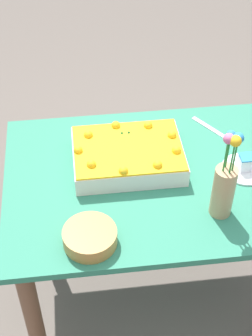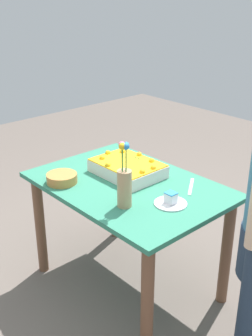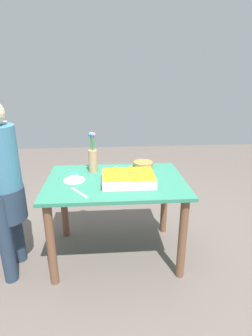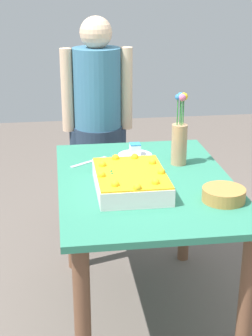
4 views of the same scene
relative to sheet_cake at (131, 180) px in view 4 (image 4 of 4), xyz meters
name	(u,v)px [view 4 (image 4 of 4)]	position (x,y,z in m)	size (l,w,h in m)	color
ground_plane	(143,313)	(-0.11, 0.09, -0.82)	(8.00, 8.00, 0.00)	#655A52
dining_table	(145,206)	(-0.11, 0.09, -0.19)	(1.22, 0.85, 0.78)	#307D61
sheet_cake	(131,180)	(0.00, 0.00, 0.00)	(0.44, 0.32, 0.11)	white
serving_plate_with_slice	(135,153)	(-0.47, 0.09, -0.03)	(0.19, 0.19, 0.07)	white
cake_knife	(89,162)	(-0.40, -0.17, -0.04)	(0.24, 0.02, 0.00)	silver
flower_vase	(179,139)	(-0.31, 0.30, 0.09)	(0.08, 0.08, 0.38)	tan
fruit_bowl	(224,195)	(0.18, 0.39, -0.02)	(0.19, 0.19, 0.06)	#BA803E
person_standing	(98,118)	(-1.01, -0.07, 0.03)	(0.31, 0.45, 1.49)	#26374C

